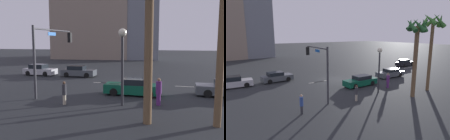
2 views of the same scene
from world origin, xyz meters
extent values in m
plane|color=#232628|center=(0.00, 0.00, 0.00)|extent=(220.00, 220.00, 0.00)
cube|color=silver|center=(-18.00, 0.00, 0.01)|extent=(2.46, 0.14, 0.01)
cube|color=silver|center=(-11.43, 0.00, 0.01)|extent=(2.42, 0.14, 0.01)
cube|color=silver|center=(-5.40, 0.00, 0.01)|extent=(1.82, 0.14, 0.01)
cube|color=silver|center=(2.27, 0.00, 0.01)|extent=(2.03, 0.14, 0.01)
cube|color=silver|center=(2.89, 0.00, 0.01)|extent=(2.47, 0.14, 0.01)
cube|color=#0F5138|center=(-1.05, 4.91, 0.53)|extent=(4.65, 1.71, 0.74)
cube|color=black|center=(-1.33, 4.91, 1.14)|extent=(2.24, 1.49, 0.47)
cylinder|color=black|center=(0.39, 5.69, 0.32)|extent=(0.64, 0.22, 0.64)
cylinder|color=black|center=(0.38, 4.11, 0.32)|extent=(0.64, 0.22, 0.64)
cylinder|color=black|center=(-2.48, 5.71, 0.32)|extent=(0.64, 0.22, 0.64)
cylinder|color=black|center=(-2.49, 4.13, 0.32)|extent=(0.64, 0.22, 0.64)
cube|color=#B7B7BC|center=(12.86, -3.59, 0.53)|extent=(4.35, 2.02, 0.74)
cube|color=black|center=(13.12, -3.60, 1.18)|extent=(2.13, 1.68, 0.57)
cylinder|color=black|center=(11.50, -4.37, 0.32)|extent=(0.65, 0.25, 0.64)
cylinder|color=black|center=(11.59, -2.67, 0.32)|extent=(0.65, 0.25, 0.64)
cube|color=#474C51|center=(7.36, -3.65, 0.53)|extent=(4.35, 2.00, 0.74)
cube|color=black|center=(7.62, -3.64, 1.15)|extent=(2.12, 1.68, 0.49)
cylinder|color=black|center=(6.07, -4.57, 0.32)|extent=(0.65, 0.25, 0.64)
cylinder|color=black|center=(6.00, -2.86, 0.32)|extent=(0.65, 0.25, 0.64)
cylinder|color=black|center=(8.72, -4.45, 0.32)|extent=(0.65, 0.25, 0.64)
cylinder|color=black|center=(8.65, -2.74, 0.32)|extent=(0.65, 0.25, 0.64)
cube|color=black|center=(-19.42, -1.87, 0.51)|extent=(4.64, 1.91, 0.70)
cube|color=black|center=(-19.14, -1.86, 1.14)|extent=(2.26, 1.59, 0.56)
cylinder|color=black|center=(-20.79, -2.74, 0.32)|extent=(0.65, 0.25, 0.64)
cylinder|color=black|center=(-20.87, -1.15, 0.32)|extent=(0.65, 0.25, 0.64)
cylinder|color=black|center=(-17.96, -2.60, 0.32)|extent=(0.65, 0.25, 0.64)
cylinder|color=black|center=(-18.04, -1.01, 0.32)|extent=(0.65, 0.25, 0.64)
cube|color=#474C51|center=(-8.41, 3.57, 0.52)|extent=(4.66, 1.99, 0.72)
cube|color=black|center=(-8.69, 3.58, 1.11)|extent=(2.26, 1.69, 0.45)
cylinder|color=black|center=(-6.96, 4.39, 0.32)|extent=(0.65, 0.24, 0.64)
cylinder|color=black|center=(-7.02, 2.65, 0.32)|extent=(0.65, 0.24, 0.64)
cylinder|color=black|center=(-9.81, 4.48, 0.32)|extent=(0.65, 0.24, 0.64)
cylinder|color=black|center=(-9.87, 2.75, 0.32)|extent=(0.65, 0.24, 0.64)
cylinder|color=#38383D|center=(5.95, 8.23, 2.81)|extent=(0.20, 0.20, 5.63)
cylinder|color=#38383D|center=(5.71, 5.56, 5.38)|extent=(0.59, 5.36, 0.12)
cube|color=black|center=(5.48, 2.89, 4.80)|extent=(0.35, 0.35, 0.95)
sphere|color=red|center=(5.46, 2.71, 5.10)|extent=(0.20, 0.20, 0.20)
sphere|color=#392605|center=(5.46, 2.71, 4.80)|extent=(0.20, 0.20, 0.20)
sphere|color=black|center=(5.46, 2.71, 4.50)|extent=(0.20, 0.20, 0.20)
cube|color=#1959B2|center=(5.74, 5.83, 5.06)|extent=(0.14, 1.10, 0.28)
cylinder|color=#2D2D33|center=(-0.89, 8.35, 2.36)|extent=(0.18, 0.18, 4.71)
sphere|color=#F2EACC|center=(-0.89, 8.35, 4.99)|extent=(0.56, 0.56, 0.56)
cylinder|color=#59266B|center=(-3.31, 7.64, 0.40)|extent=(0.38, 0.38, 0.80)
cylinder|color=#59266B|center=(-3.31, 7.64, 1.24)|extent=(0.51, 0.51, 0.87)
sphere|color=#8C664C|center=(-3.31, 7.64, 1.79)|extent=(0.24, 0.24, 0.24)
cylinder|color=#333338|center=(9.07, 9.06, 0.37)|extent=(0.32, 0.32, 0.74)
cylinder|color=#2D478C|center=(9.07, 9.06, 1.14)|extent=(0.42, 0.42, 0.80)
sphere|color=tan|center=(9.07, 9.06, 1.65)|extent=(0.22, 0.22, 0.22)
cylinder|color=#B2A58C|center=(3.09, 9.13, 0.35)|extent=(0.32, 0.32, 0.69)
cylinder|color=#333338|center=(3.09, 9.13, 1.07)|extent=(0.42, 0.42, 0.76)
sphere|color=brown|center=(3.09, 9.13, 1.55)|extent=(0.20, 0.20, 0.20)
cylinder|color=brown|center=(-6.51, 11.09, 4.17)|extent=(0.38, 0.38, 8.35)
cone|color=#38702D|center=(-5.63, 11.20, 8.43)|extent=(0.78, 1.79, 1.56)
cone|color=#38702D|center=(-6.15, 11.96, 8.26)|extent=(1.83, 1.19, 1.72)
cone|color=#38702D|center=(-7.02, 11.63, 8.28)|extent=(1.32, 1.30, 1.55)
cone|color=#38702D|center=(-7.31, 10.59, 8.41)|extent=(1.42, 1.81, 1.67)
cone|color=#38702D|center=(-6.28, 10.32, 8.38)|extent=(1.62, 0.98, 1.53)
cylinder|color=brown|center=(-2.96, 11.52, 3.80)|extent=(0.45, 0.45, 7.60)
cone|color=#235628|center=(-2.11, 11.37, 7.66)|extent=(0.85, 1.73, 1.55)
cone|color=#235628|center=(-2.36, 12.04, 7.66)|extent=(1.40, 1.50, 1.51)
cone|color=#235628|center=(-3.02, 12.20, 7.65)|extent=(1.18, 0.66, 1.45)
cone|color=#235628|center=(-3.74, 11.82, 7.73)|extent=(1.04, 1.58, 1.66)
cone|color=#235628|center=(-3.49, 11.15, 7.57)|extent=(1.10, 1.24, 1.40)
cone|color=#235628|center=(-3.22, 10.77, 7.80)|extent=(1.63, 1.04, 1.52)
cone|color=#235628|center=(-2.56, 10.92, 7.77)|extent=(1.45, 1.21, 1.46)
cube|color=slate|center=(5.49, -40.56, 14.68)|extent=(12.73, 17.46, 29.37)
camera|label=1|loc=(-4.17, 23.68, 4.34)|focal=37.21mm
camera|label=2|loc=(15.15, 23.61, 6.84)|focal=30.62mm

